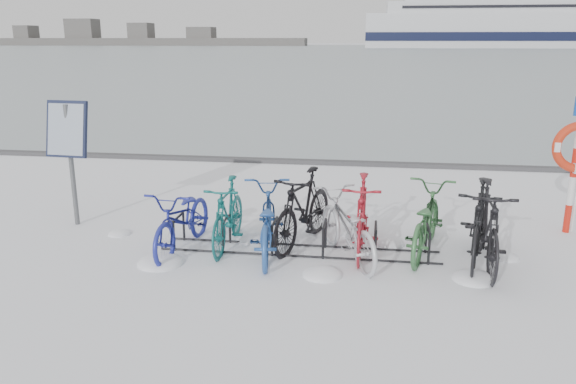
% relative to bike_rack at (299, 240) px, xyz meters
% --- Properties ---
extents(ground, '(900.00, 900.00, 0.00)m').
position_rel_bike_rack_xyz_m(ground, '(0.00, 0.00, -0.18)').
color(ground, white).
rests_on(ground, ground).
extents(ice_sheet, '(400.00, 298.00, 0.02)m').
position_rel_bike_rack_xyz_m(ice_sheet, '(0.00, 155.00, -0.17)').
color(ice_sheet, '#99A6AC').
rests_on(ice_sheet, ground).
extents(quay_edge, '(400.00, 0.25, 0.10)m').
position_rel_bike_rack_xyz_m(quay_edge, '(0.00, 5.90, -0.13)').
color(quay_edge, '#3F3F42').
rests_on(quay_edge, ground).
extents(bike_rack, '(4.00, 0.48, 0.46)m').
position_rel_bike_rack_xyz_m(bike_rack, '(0.00, 0.00, 0.00)').
color(bike_rack, black).
rests_on(bike_rack, ground).
extents(info_board, '(0.70, 0.30, 2.04)m').
position_rel_bike_rack_xyz_m(info_board, '(-3.81, 0.68, 1.29)').
color(info_board, '#595B5E').
rests_on(info_board, ground).
extents(cruise_ferry, '(134.10, 25.30, 44.06)m').
position_rel_bike_rack_xyz_m(cruise_ferry, '(64.31, 205.91, 11.82)').
color(cruise_ferry, white).
rests_on(cruise_ferry, ground).
extents(shoreline, '(180.00, 12.00, 9.50)m').
position_rel_bike_rack_xyz_m(shoreline, '(-122.02, 260.00, 2.61)').
color(shoreline, '#515151').
rests_on(shoreline, ground).
extents(bike_0, '(0.80, 1.93, 0.99)m').
position_rel_bike_rack_xyz_m(bike_0, '(-1.68, -0.13, 0.31)').
color(bike_0, navy).
rests_on(bike_0, ground).
extents(bike_1, '(0.49, 1.72, 1.03)m').
position_rel_bike_rack_xyz_m(bike_1, '(-1.07, 0.11, 0.34)').
color(bike_1, '#125E5C').
rests_on(bike_1, ground).
extents(bike_2, '(0.95, 2.01, 1.01)m').
position_rel_bike_rack_xyz_m(bike_2, '(-0.47, -0.09, 0.32)').
color(bike_2, '#264F98').
rests_on(bike_2, ground).
extents(bike_3, '(1.11, 1.98, 1.15)m').
position_rel_bike_rack_xyz_m(bike_3, '(0.01, 0.36, 0.39)').
color(bike_3, black).
rests_on(bike_3, ground).
extents(bike_4, '(1.38, 1.94, 0.97)m').
position_rel_bike_rack_xyz_m(bike_4, '(0.68, -0.12, 0.30)').
color(bike_4, '#B7B8BE').
rests_on(bike_4, ground).
extents(bike_5, '(0.57, 1.87, 1.12)m').
position_rel_bike_rack_xyz_m(bike_5, '(0.88, 0.19, 0.38)').
color(bike_5, maroon).
rests_on(bike_5, ground).
extents(bike_6, '(1.12, 2.02, 1.00)m').
position_rel_bike_rack_xyz_m(bike_6, '(1.78, 0.28, 0.32)').
color(bike_6, '#336839').
rests_on(bike_6, ground).
extents(bike_7, '(0.95, 1.97, 1.14)m').
position_rel_bike_rack_xyz_m(bike_7, '(2.46, 0.03, 0.39)').
color(bike_7, black).
rests_on(bike_7, ground).
extents(bike_8, '(0.65, 1.96, 1.16)m').
position_rel_bike_rack_xyz_m(bike_8, '(2.55, -0.11, 0.40)').
color(bike_8, black).
rests_on(bike_8, ground).
extents(snow_drifts, '(6.17, 2.03, 0.22)m').
position_rel_bike_rack_xyz_m(snow_drifts, '(0.07, -0.30, -0.18)').
color(snow_drifts, white).
rests_on(snow_drifts, ground).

